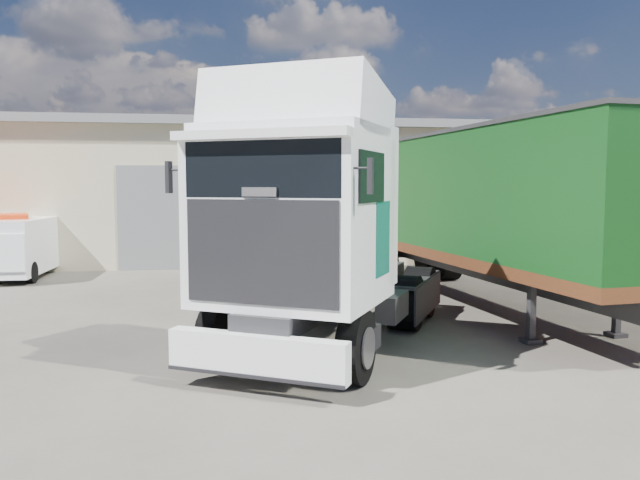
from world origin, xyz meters
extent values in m
plane|color=#272420|center=(0.00, 0.00, 0.00)|extent=(120.00, 120.00, 0.00)
cube|color=#B5A98B|center=(-6.00, 16.00, 2.50)|extent=(30.00, 12.00, 5.00)
cube|color=slate|center=(-6.00, 16.00, 5.15)|extent=(30.60, 12.60, 0.30)
cube|color=slate|center=(-2.00, 9.98, 1.80)|extent=(4.00, 0.08, 3.60)
cube|color=slate|center=(-6.00, 16.00, 5.35)|extent=(30.60, 0.40, 0.15)
cube|color=maroon|center=(11.50, 6.00, 1.25)|extent=(0.35, 26.00, 2.50)
cylinder|color=black|center=(0.61, -2.67, 0.55)|extent=(2.79, 2.21, 1.11)
cylinder|color=black|center=(2.38, 0.53, 0.55)|extent=(2.83, 2.24, 1.11)
cylinder|color=black|center=(3.08, 1.82, 0.55)|extent=(2.83, 2.24, 1.11)
cube|color=#2D2D30|center=(1.82, -0.47, 0.94)|extent=(4.16, 6.50, 0.31)
cube|color=white|center=(0.13, -3.54, 0.58)|extent=(2.46, 1.52, 0.58)
cube|color=white|center=(0.78, -2.35, 2.38)|extent=(3.45, 3.37, 2.56)
cube|color=black|center=(0.20, -3.40, 1.99)|extent=(2.05, 1.17, 1.46)
cube|color=black|center=(0.21, -3.39, 3.14)|extent=(2.09, 1.18, 0.78)
cube|color=white|center=(0.89, -2.17, 4.03)|extent=(3.25, 3.03, 1.28)
cube|color=#0C5546|center=(-0.16, -1.35, 2.09)|extent=(0.39, 0.69, 1.15)
cube|color=#0C5546|center=(2.14, -2.62, 2.09)|extent=(0.39, 0.69, 1.15)
cylinder|color=#2D2D30|center=(2.48, 0.72, 1.16)|extent=(1.56, 1.56, 0.13)
cube|color=#2D2D30|center=(5.28, -1.33, 0.57)|extent=(0.34, 0.34, 1.14)
cube|color=#2D2D30|center=(7.14, -1.12, 0.57)|extent=(0.34, 0.34, 1.14)
cylinder|color=black|center=(5.30, 6.89, 0.55)|extent=(2.76, 1.39, 1.10)
cube|color=#2D2D30|center=(5.77, 2.70, 0.94)|extent=(2.22, 12.49, 0.36)
cube|color=#512A12|center=(5.77, 2.70, 1.28)|extent=(3.97, 12.69, 0.25)
cube|color=black|center=(5.77, 2.70, 2.76)|extent=(3.97, 12.69, 2.70)
cube|color=#2D2D30|center=(5.77, 2.70, 4.13)|extent=(4.04, 12.76, 0.08)
cylinder|color=black|center=(-6.94, 7.49, 0.33)|extent=(1.91, 0.69, 0.65)
cylinder|color=black|center=(-6.88, 10.66, 0.33)|extent=(1.91, 0.69, 0.65)
cube|color=white|center=(-6.91, 9.08, 1.04)|extent=(1.96, 4.59, 1.68)
camera|label=1|loc=(-0.22, -12.00, 2.91)|focal=35.00mm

